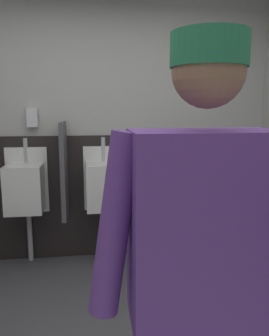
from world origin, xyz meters
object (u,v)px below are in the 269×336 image
urinal_left (25,188)px  soap_dispenser (32,117)px  person (202,275)px  urinal_middle (104,185)px

urinal_left → soap_dispenser: soap_dispenser is taller
person → soap_dispenser: (-0.89, 2.43, 0.42)m
urinal_middle → urinal_left: bearing=180.0°
urinal_left → person: 2.52m
soap_dispenser → urinal_left: bearing=-123.8°
urinal_middle → person: bearing=-84.6°
urinal_left → person: size_ratio=0.72×
urinal_middle → soap_dispenser: soap_dispenser is taller
person → soap_dispenser: size_ratio=9.63×
urinal_left → person: person is taller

